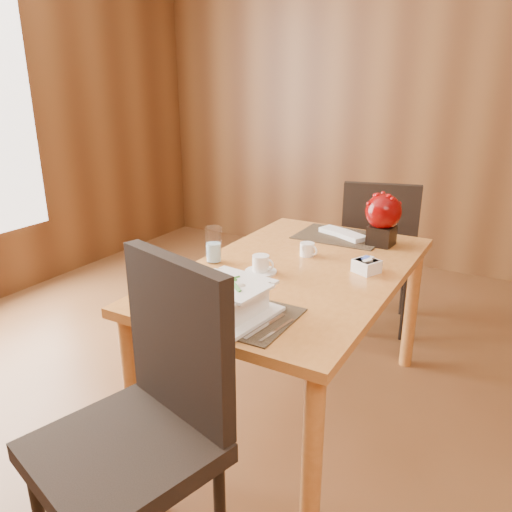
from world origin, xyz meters
The scene contains 15 objects.
ground centered at (0.00, 0.00, 0.00)m, with size 6.00×6.00×0.00m, color brown.
back_wall centered at (0.00, 3.00, 1.40)m, with size 5.00×0.02×2.80m, color brown.
dining_table centered at (0.00, 0.60, 0.65)m, with size 0.90×1.50×0.75m.
placemat_near centered at (0.00, 0.05, 0.75)m, with size 0.45×0.33×0.01m, color black.
placemat_far centered at (0.00, 1.15, 0.75)m, with size 0.45×0.33×0.01m, color black.
soup_setting centered at (-0.01, 0.03, 0.81)m, with size 0.34×0.34×0.12m.
coffee_cup centered at (-0.11, 0.47, 0.78)m, with size 0.14×0.14×0.08m.
water_glass centered at (-0.37, 0.48, 0.84)m, with size 0.07×0.07×0.17m, color white.
creamer_jug centered at (-0.03, 0.77, 0.78)m, with size 0.09×0.09×0.06m, color white, non-canonical shape.
sugar_caddy centered at (0.29, 0.70, 0.78)m, with size 0.10×0.10×0.06m, color white.
berry_decor centered at (0.24, 1.12, 0.90)m, with size 0.18×0.18×0.27m.
napkins_far centered at (0.03, 1.15, 0.77)m, with size 0.28×0.10×0.03m, color white, non-canonical shape.
bread_plate centered at (-0.37, 0.08, 0.75)m, with size 0.14×0.14×0.01m, color white.
near_chair centered at (-0.04, -0.38, 0.60)m, with size 0.61×0.61×1.06m.
far_chair centered at (0.09, 1.62, 0.56)m, with size 0.56×0.56×0.99m.
Camera 1 is at (0.88, -1.33, 1.55)m, focal length 35.00 mm.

